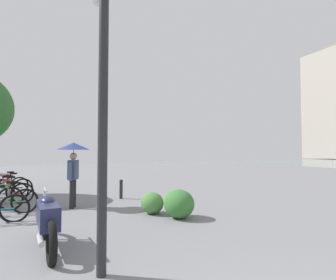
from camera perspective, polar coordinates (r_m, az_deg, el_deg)
name	(u,v)px	position (r m, az deg, el deg)	size (l,w,h in m)	color
lamppost	(103,75)	(4.10, -13.60, 13.30)	(0.98, 0.28, 4.34)	#232328
motorcycle	(47,220)	(5.51, -24.29, -15.33)	(2.17, 0.39, 1.06)	black
bicycle_green	(3,202)	(8.89, -31.68, -11.11)	(0.13, 1.77, 0.95)	black
bicycle_red	(4,194)	(10.49, -31.49, -9.73)	(0.20, 1.77, 0.95)	black
bicycle_black	(8,187)	(12.25, -30.93, -8.64)	(0.33, 1.76, 0.95)	black
bicycle_orange	(5,185)	(13.07, -31.34, -8.22)	(0.37, 1.75, 0.95)	black
pedestrian	(73,156)	(8.91, -19.50, -3.28)	(1.00, 1.00, 2.03)	black
bollard_mid	(121,189)	(10.25, -9.96, -10.14)	(0.13, 0.13, 0.72)	#232328
shrub_low	(179,204)	(7.25, 2.36, -13.41)	(0.88, 0.79, 0.74)	#387533
shrub_round	(152,203)	(7.77, -3.37, -13.22)	(0.70, 0.63, 0.60)	#477F38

